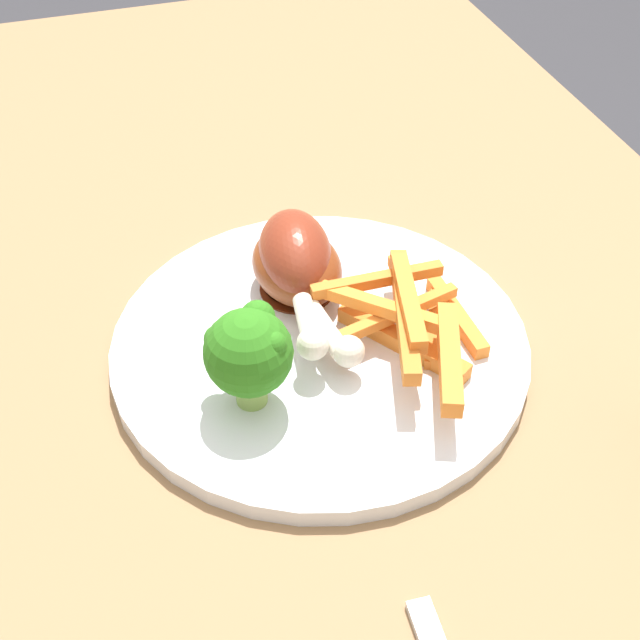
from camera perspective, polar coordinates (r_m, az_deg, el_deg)
The scene contains 6 objects.
dining_table at distance 0.63m, azimuth -0.01°, elevation -9.81°, with size 1.13×0.64×0.73m.
dinner_plate at distance 0.54m, azimuth -0.00°, elevation -2.04°, with size 0.26×0.26×0.01m, color silver.
broccoli_floret_front at distance 0.47m, azimuth -4.67°, elevation -2.16°, with size 0.05×0.05×0.06m.
carrot_fries_pile at distance 0.52m, azimuth 6.17°, elevation 0.01°, with size 0.13×0.09×0.04m.
chicken_drumstick_near at distance 0.55m, azimuth -1.65°, elevation 3.15°, with size 0.13×0.06×0.04m.
chicken_drumstick_far at distance 0.55m, azimuth -1.74°, elevation 3.89°, with size 0.13×0.06×0.05m.
Camera 1 is at (-0.37, 0.12, 1.11)m, focal length 48.66 mm.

